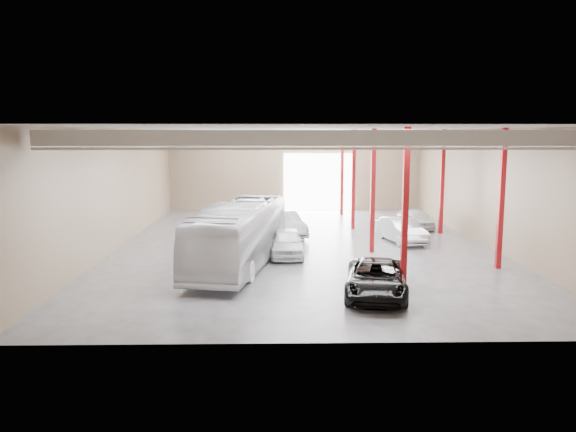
{
  "coord_description": "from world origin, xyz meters",
  "views": [
    {
      "loc": [
        -1.62,
        -33.32,
        6.71
      ],
      "look_at": [
        -0.99,
        -2.66,
        2.2
      ],
      "focal_mm": 35.0,
      "sensor_mm": 36.0,
      "label": 1
    }
  ],
  "objects_px": {
    "car_row_a": "(287,243)",
    "car_right_far": "(415,219)",
    "coach_bus": "(240,234)",
    "car_row_c": "(272,208)",
    "black_sedan": "(376,279)",
    "car_row_b": "(284,224)",
    "car_right_near": "(402,230)"
  },
  "relations": [
    {
      "from": "car_row_c",
      "to": "car_right_near",
      "type": "height_order",
      "value": "car_right_near"
    },
    {
      "from": "car_row_c",
      "to": "car_right_near",
      "type": "distance_m",
      "value": 13.79
    },
    {
      "from": "car_row_a",
      "to": "car_right_near",
      "type": "relative_size",
      "value": 0.94
    },
    {
      "from": "car_row_a",
      "to": "car_right_far",
      "type": "xyz_separation_m",
      "value": [
        9.37,
        9.08,
        -0.06
      ]
    },
    {
      "from": "coach_bus",
      "to": "car_right_far",
      "type": "bearing_deg",
      "value": 53.99
    },
    {
      "from": "coach_bus",
      "to": "car_row_a",
      "type": "height_order",
      "value": "coach_bus"
    },
    {
      "from": "car_row_a",
      "to": "car_right_far",
      "type": "bearing_deg",
      "value": 43.77
    },
    {
      "from": "car_row_c",
      "to": "car_right_far",
      "type": "height_order",
      "value": "car_right_far"
    },
    {
      "from": "car_row_c",
      "to": "car_right_near",
      "type": "xyz_separation_m",
      "value": [
        8.15,
        -11.12,
        0.09
      ]
    },
    {
      "from": "car_row_b",
      "to": "car_right_near",
      "type": "distance_m",
      "value": 7.65
    },
    {
      "from": "coach_bus",
      "to": "car_row_b",
      "type": "distance_m",
      "value": 8.81
    },
    {
      "from": "car_right_near",
      "to": "car_right_far",
      "type": "distance_m",
      "value": 5.63
    },
    {
      "from": "coach_bus",
      "to": "car_row_c",
      "type": "bearing_deg",
      "value": 95.33
    },
    {
      "from": "coach_bus",
      "to": "car_row_a",
      "type": "xyz_separation_m",
      "value": [
        2.43,
        2.19,
        -0.88
      ]
    },
    {
      "from": "black_sedan",
      "to": "car_row_a",
      "type": "bearing_deg",
      "value": 124.47
    },
    {
      "from": "black_sedan",
      "to": "car_row_c",
      "type": "height_order",
      "value": "black_sedan"
    },
    {
      "from": "black_sedan",
      "to": "car_row_b",
      "type": "bearing_deg",
      "value": 114.27
    },
    {
      "from": "black_sedan",
      "to": "car_row_a",
      "type": "height_order",
      "value": "car_row_a"
    },
    {
      "from": "car_row_b",
      "to": "car_row_c",
      "type": "distance_m",
      "value": 8.79
    },
    {
      "from": "coach_bus",
      "to": "car_right_far",
      "type": "relative_size",
      "value": 2.86
    },
    {
      "from": "car_right_far",
      "to": "car_row_a",
      "type": "bearing_deg",
      "value": -143.35
    },
    {
      "from": "car_row_c",
      "to": "car_row_a",
      "type": "bearing_deg",
      "value": -88.34
    },
    {
      "from": "coach_bus",
      "to": "black_sedan",
      "type": "height_order",
      "value": "coach_bus"
    },
    {
      "from": "black_sedan",
      "to": "car_row_c",
      "type": "bearing_deg",
      "value": 110.98
    },
    {
      "from": "coach_bus",
      "to": "car_row_b",
      "type": "height_order",
      "value": "coach_bus"
    },
    {
      "from": "car_row_a",
      "to": "car_right_far",
      "type": "distance_m",
      "value": 13.04
    },
    {
      "from": "car_row_c",
      "to": "car_right_far",
      "type": "xyz_separation_m",
      "value": [
        10.3,
        -5.92,
        0.01
      ]
    },
    {
      "from": "car_right_far",
      "to": "black_sedan",
      "type": "bearing_deg",
      "value": -116.44
    },
    {
      "from": "black_sedan",
      "to": "car_right_far",
      "type": "bearing_deg",
      "value": 80.81
    },
    {
      "from": "car_row_a",
      "to": "car_row_b",
      "type": "height_order",
      "value": "car_row_b"
    },
    {
      "from": "black_sedan",
      "to": "car_right_near",
      "type": "height_order",
      "value": "car_right_near"
    },
    {
      "from": "coach_bus",
      "to": "car_row_a",
      "type": "bearing_deg",
      "value": 52.31
    }
  ]
}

